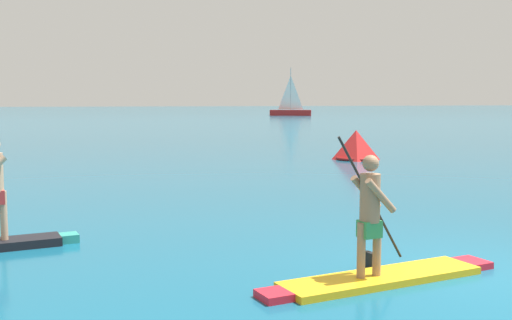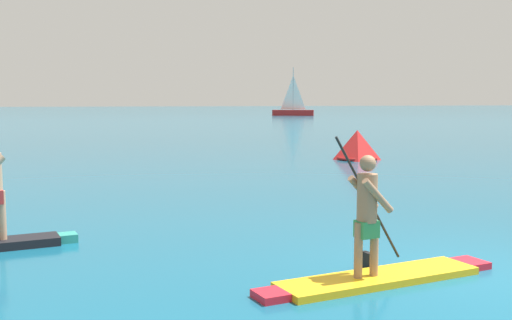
{
  "view_description": "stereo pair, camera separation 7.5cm",
  "coord_description": "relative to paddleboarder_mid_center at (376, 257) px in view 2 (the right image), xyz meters",
  "views": [
    {
      "loc": [
        -5.29,
        -6.95,
        2.36
      ],
      "look_at": [
        -0.94,
        7.63,
        0.86
      ],
      "focal_mm": 42.74,
      "sensor_mm": 36.0,
      "label": 1
    },
    {
      "loc": [
        -5.21,
        -6.97,
        2.36
      ],
      "look_at": [
        -0.94,
        7.63,
        0.86
      ],
      "focal_mm": 42.74,
      "sensor_mm": 36.0,
      "label": 2
    }
  ],
  "objects": [
    {
      "name": "paddleboarder_mid_center",
      "position": [
        0.0,
        0.0,
        0.0
      ],
      "size": [
        3.58,
        1.16,
        1.94
      ],
      "rotation": [
        0.0,
        0.0,
        0.18
      ],
      "color": "yellow",
      "rests_on": "ground"
    },
    {
      "name": "race_marker_buoy",
      "position": [
        6.93,
        14.97,
        0.19
      ],
      "size": [
        1.76,
        1.76,
        1.18
      ],
      "color": "red",
      "rests_on": "ground"
    },
    {
      "name": "ground",
      "position": [
        1.54,
        -0.02,
        -0.33
      ],
      "size": [
        440.0,
        440.0,
        0.0
      ],
      "primitive_type": "plane",
      "color": "#145B7A"
    },
    {
      "name": "sailboat_right_horizon",
      "position": [
        27.81,
        80.5,
        0.47
      ],
      "size": [
        6.39,
        4.08,
        7.26
      ],
      "rotation": [
        0.0,
        0.0,
        5.87
      ],
      "color": "#A51E1E",
      "rests_on": "ground"
    }
  ]
}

